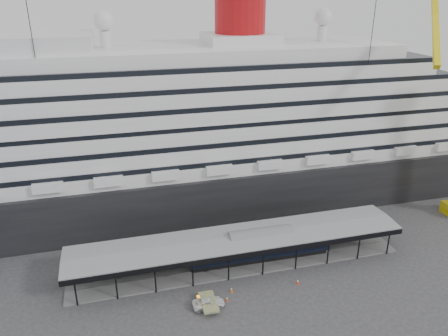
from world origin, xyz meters
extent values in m
plane|color=#343436|center=(0.00, 0.00, 0.00)|extent=(200.00, 200.00, 0.00)
cube|color=black|center=(0.00, 32.00, 5.00)|extent=(130.00, 30.00, 10.00)
cylinder|color=#A60D10|center=(8.00, 32.00, 37.40)|extent=(10.00, 10.00, 9.00)
sphere|color=silver|center=(-18.00, 32.00, 37.70)|extent=(3.60, 3.60, 3.60)
sphere|color=silver|center=(26.00, 32.00, 37.70)|extent=(3.60, 3.60, 3.60)
cube|color=slate|center=(0.00, 5.00, 0.12)|extent=(56.00, 8.00, 0.24)
cube|color=slate|center=(0.00, 4.28, 0.28)|extent=(54.00, 0.08, 0.10)
cube|color=slate|center=(0.00, 5.72, 0.28)|extent=(54.00, 0.08, 0.10)
cube|color=black|center=(0.00, 0.50, 4.45)|extent=(56.00, 0.18, 0.90)
cube|color=black|center=(0.00, 9.50, 4.45)|extent=(56.00, 0.18, 0.90)
cube|color=slate|center=(0.00, 5.00, 5.18)|extent=(56.00, 9.00, 0.24)
cylinder|color=black|center=(-29.22, 21.75, 23.60)|extent=(0.12, 0.12, 47.21)
cube|color=yellow|center=(39.13, 15.12, 39.20)|extent=(11.42, 18.78, 16.80)
cylinder|color=black|center=(30.26, 20.24, 23.60)|extent=(0.12, 0.12, 47.21)
imported|color=white|center=(-7.40, -4.40, 0.65)|extent=(4.75, 2.26, 1.31)
cube|color=black|center=(3.81, 5.00, 0.63)|extent=(23.51, 3.06, 0.78)
cube|color=black|center=(3.81, 5.00, 1.64)|extent=(24.64, 3.53, 1.23)
cube|color=beige|center=(3.81, 5.00, 2.98)|extent=(24.64, 3.57, 1.45)
cube|color=black|center=(3.81, 5.00, 3.93)|extent=(24.64, 3.53, 0.45)
cube|color=#E9450C|center=(-4.45, -3.87, 0.01)|extent=(0.38, 0.38, 0.03)
cone|color=#E9450C|center=(-4.45, -3.87, 0.38)|extent=(0.32, 0.32, 0.72)
cylinder|color=white|center=(-4.45, -3.87, 0.45)|extent=(0.23, 0.23, 0.14)
cube|color=#E3600C|center=(-3.26, -2.04, 0.02)|extent=(0.45, 0.45, 0.03)
cone|color=#E3600C|center=(-3.26, -2.04, 0.41)|extent=(0.38, 0.38, 0.78)
cylinder|color=white|center=(-3.26, -2.04, 0.49)|extent=(0.25, 0.25, 0.15)
cube|color=red|center=(7.41, -2.85, 0.02)|extent=(0.54, 0.54, 0.03)
cone|color=red|center=(7.41, -2.85, 0.42)|extent=(0.45, 0.45, 0.80)
cylinder|color=white|center=(7.41, -2.85, 0.50)|extent=(0.26, 0.26, 0.16)
camera|label=1|loc=(-18.58, -54.55, 43.25)|focal=35.00mm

